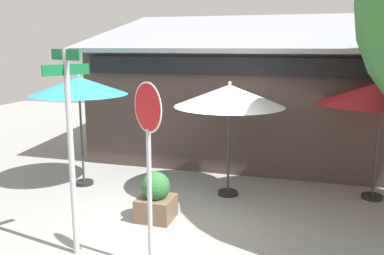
{
  "coord_description": "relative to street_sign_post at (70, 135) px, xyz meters",
  "views": [
    {
      "loc": [
        2.56,
        -6.88,
        3.28
      ],
      "look_at": [
        0.19,
        1.2,
        1.6
      ],
      "focal_mm": 38.96,
      "sensor_mm": 36.0,
      "label": 1
    }
  ],
  "objects": [
    {
      "name": "ground_plane",
      "position": [
        0.95,
        1.5,
        -1.99
      ],
      "size": [
        28.0,
        28.0,
        0.1
      ],
      "primitive_type": "cube",
      "color": "gray"
    },
    {
      "name": "cafe_building",
      "position": [
        1.57,
        7.11,
        -0.28
      ],
      "size": [
        8.75,
        5.42,
        4.3
      ],
      "color": "#473833",
      "rests_on": "ground"
    },
    {
      "name": "street_sign_post",
      "position": [
        0.0,
        0.0,
        0.0
      ],
      "size": [
        0.74,
        0.69,
        3.24
      ],
      "color": "#A8AAB2",
      "rests_on": "ground"
    },
    {
      "name": "stop_sign",
      "position": [
        1.31,
        -0.08,
        -0.02
      ],
      "size": [
        0.58,
        0.44,
        2.78
      ],
      "color": "#A8AAB2",
      "rests_on": "ground"
    },
    {
      "name": "patio_umbrella_teal_left",
      "position": [
        -1.65,
        3.0,
        0.4
      ],
      "size": [
        2.22,
        2.22,
        2.63
      ],
      "color": "black",
      "rests_on": "ground"
    },
    {
      "name": "patio_umbrella_ivory_center",
      "position": [
        1.79,
        3.28,
        0.27
      ],
      "size": [
        2.37,
        2.37,
        2.52
      ],
      "color": "black",
      "rests_on": "ground"
    },
    {
      "name": "patio_umbrella_crimson_right",
      "position": [
        4.85,
        3.94,
        0.35
      ],
      "size": [
        2.56,
        2.56,
        2.6
      ],
      "color": "black",
      "rests_on": "ground"
    },
    {
      "name": "sidewalk_planter",
      "position": [
        0.74,
        1.6,
        -1.52
      ],
      "size": [
        0.67,
        0.67,
        0.93
      ],
      "color": "brown",
      "rests_on": "ground"
    }
  ]
}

